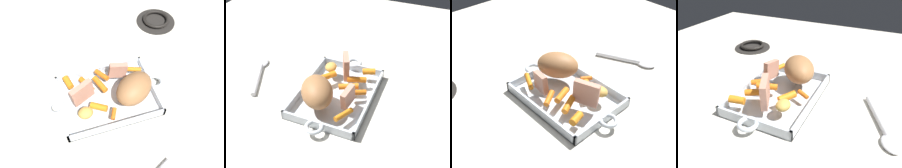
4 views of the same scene
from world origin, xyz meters
The scene contains 15 objects.
ground_plane centered at (0.00, 0.00, 0.00)m, with size 1.79×1.79×0.00m, color silver.
roasting_dish centered at (0.00, 0.00, 0.01)m, with size 0.42×0.25×0.03m.
pork_roast centered at (-0.08, 0.03, 0.08)m, with size 0.14×0.10×0.09m, color #A66F42.
roast_slice_outer centered at (-0.06, -0.06, 0.07)m, with size 0.02×0.06×0.06m, color tan.
roast_slice_thick centered at (0.09, 0.00, 0.07)m, with size 0.02×0.08×0.08m, color tan.
baby_carrot_center_right centered at (-0.11, -0.07, 0.04)m, with size 0.02×0.02×0.07m, color orange.
baby_carrot_southwest centered at (0.01, 0.09, 0.04)m, with size 0.01×0.01×0.04m, color orange.
baby_carrot_long centered at (0.06, -0.05, 0.04)m, with size 0.02×0.02×0.07m, color orange.
baby_carrot_northwest centered at (0.00, -0.07, 0.04)m, with size 0.02×0.02×0.06m, color orange.
baby_carrot_center_left centered at (0.05, 0.05, 0.05)m, with size 0.02×0.02×0.06m, color orange.
baby_carrot_southeast centered at (0.02, -0.04, 0.04)m, with size 0.02×0.02×0.07m, color orange.
baby_carrot_northeast centered at (0.12, -0.08, 0.05)m, with size 0.02×0.02×0.05m, color orange.
potato_halved centered at (0.09, 0.06, 0.05)m, with size 0.05×0.04×0.03m, color gold.
stove_burner_rear centered at (-0.33, -0.33, 0.01)m, with size 0.18×0.18×0.02m.
serving_spoon centered at (0.02, 0.33, 0.01)m, with size 0.23×0.13×0.02m.
Camera 4 is at (0.54, 0.30, 0.43)m, focal length 35.28 mm.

